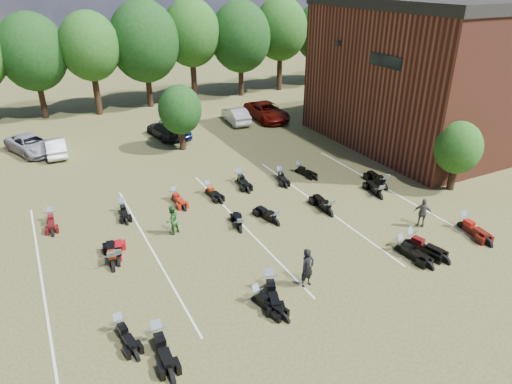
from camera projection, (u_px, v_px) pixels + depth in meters
ground at (320, 237)px, 23.40m from camera, size 160.00×160.00×0.00m
car_1 at (56, 147)px, 33.58m from camera, size 1.52×3.95×1.28m
car_2 at (31, 144)px, 33.93m from camera, size 3.92×5.36×1.35m
car_3 at (165, 129)px, 37.28m from camera, size 2.36×4.68×1.30m
car_4 at (175, 128)px, 37.44m from camera, size 2.00×4.12×1.36m
car_5 at (236, 115)px, 40.78m from camera, size 1.90×4.37×1.40m
car_6 at (267, 111)px, 41.62m from camera, size 2.79×5.69×1.56m
car_7 at (324, 102)px, 44.99m from camera, size 2.74×5.03×1.38m
person_black at (307, 268)px, 19.39m from camera, size 0.73×0.54×1.82m
person_green at (172, 220)px, 23.36m from camera, size 0.94×0.85×1.57m
person_grey at (423, 213)px, 24.00m from camera, size 0.93×0.98×1.63m
motorcycle_0 at (121, 332)px, 17.20m from camera, size 0.95×2.17×1.17m
motorcycle_1 at (159, 343)px, 16.69m from camera, size 0.87×2.48×1.37m
motorcycle_2 at (257, 302)px, 18.76m from camera, size 1.25×2.19×1.16m
motorcycle_3 at (269, 289)px, 19.53m from camera, size 1.56×2.58×1.37m
motorcycle_4 at (400, 251)px, 22.18m from camera, size 0.97×2.35×1.27m
motorcycle_5 at (409, 246)px, 22.60m from camera, size 1.34×2.64×1.41m
motorcycle_6 at (462, 228)px, 24.21m from camera, size 1.12×2.52×1.36m
motorcycle_7 at (119, 264)px, 21.25m from camera, size 1.12×2.22×1.18m
motorcycle_8 at (114, 268)px, 20.91m from camera, size 1.10×2.54×1.37m
motorcycle_9 at (240, 231)px, 23.93m from camera, size 1.11×2.10×1.12m
motorcycle_10 at (275, 224)px, 24.57m from camera, size 1.10×2.33×1.25m
motorcycle_11 at (329, 215)px, 25.53m from camera, size 0.98×2.51×1.37m
motorcycle_12 at (380, 198)px, 27.44m from camera, size 1.19×2.36×1.26m
motorcycle_13 at (384, 189)px, 28.61m from camera, size 1.10×2.60×1.41m
motorcycle_14 at (52, 221)px, 24.85m from camera, size 0.79×2.14×1.18m
motorcycle_15 at (175, 200)px, 27.22m from camera, size 0.75×2.08×1.15m
motorcycle_16 at (123, 212)px, 25.85m from camera, size 0.78×2.05×1.12m
motorcycle_17 at (208, 193)px, 27.99m from camera, size 0.88×2.16×1.17m
motorcycle_18 at (280, 178)px, 30.04m from camera, size 1.09×2.09×1.11m
motorcycle_19 at (239, 182)px, 29.54m from camera, size 0.99×2.34×1.26m
motorcycle_20 at (298, 173)px, 30.86m from camera, size 1.11×2.13×1.13m
brick_building at (484, 65)px, 37.36m from camera, size 25.40×15.20×10.70m
tree_line at (141, 41)px, 43.43m from camera, size 56.00×6.00×9.79m
young_tree_near_building at (458, 148)px, 27.34m from camera, size 2.80×2.80×4.16m
young_tree_midfield at (180, 110)px, 33.62m from camera, size 3.20×3.20×4.70m
parking_lines at (242, 224)px, 24.55m from camera, size 20.10×14.00×0.01m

